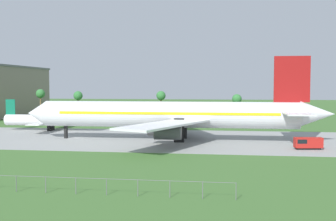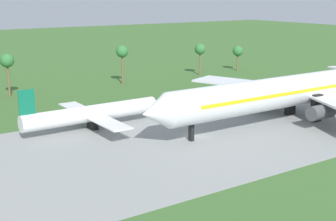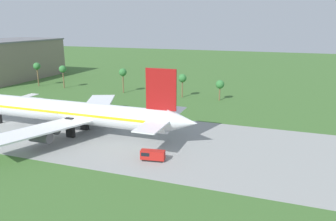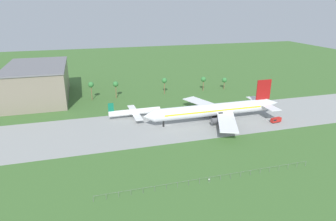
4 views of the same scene
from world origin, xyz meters
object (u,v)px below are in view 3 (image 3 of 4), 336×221
at_px(jet_airliner, 73,112).
at_px(baggage_tug, 152,155).
at_px(regional_aircraft, 12,100).
at_px(terminal_building, 6,60).

xyz_separation_m(jet_airliner, baggage_tug, (29.89, -11.01, -4.98)).
xyz_separation_m(regional_aircraft, baggage_tug, (70.15, -28.34, -1.72)).
distance_m(regional_aircraft, terminal_building, 75.29).
bearing_deg(baggage_tug, terminal_building, 147.16).
bearing_deg(terminal_building, jet_airliner, -36.26).
bearing_deg(regional_aircraft, terminal_building, 136.20).
height_order(baggage_tug, terminal_building, terminal_building).
bearing_deg(regional_aircraft, baggage_tug, -22.00).
relative_size(regional_aircraft, terminal_building, 0.47).
bearing_deg(regional_aircraft, jet_airliner, -23.29).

